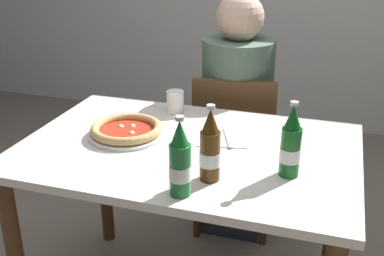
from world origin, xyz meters
The scene contains 9 objects.
dining_table_main centered at (0.00, 0.00, 0.64)m, with size 1.20×0.80×0.75m.
chair_behind_table centered at (0.04, 0.61, 0.48)m, with size 0.44×0.44×0.85m.
diner_seated centered at (0.03, 0.66, 0.58)m, with size 0.34×0.34×1.21m.
pizza_margherita_near centered at (-0.25, 0.02, 0.77)m, with size 0.29×0.29×0.04m.
beer_bottle_left centered at (0.14, -0.21, 0.85)m, with size 0.07×0.07×0.25m.
beer_bottle_center centered at (0.37, -0.11, 0.85)m, with size 0.07×0.07×0.25m.
beer_bottle_right centered at (0.08, -0.32, 0.85)m, with size 0.07×0.07×0.25m.
napkin_with_cutlery centered at (0.10, 0.11, 0.75)m, with size 0.21×0.21×0.01m.
paper_cup centered at (-0.15, 0.30, 0.80)m, with size 0.07×0.07×0.10m, color white.
Camera 1 is at (0.48, -1.47, 1.48)m, focal length 44.57 mm.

